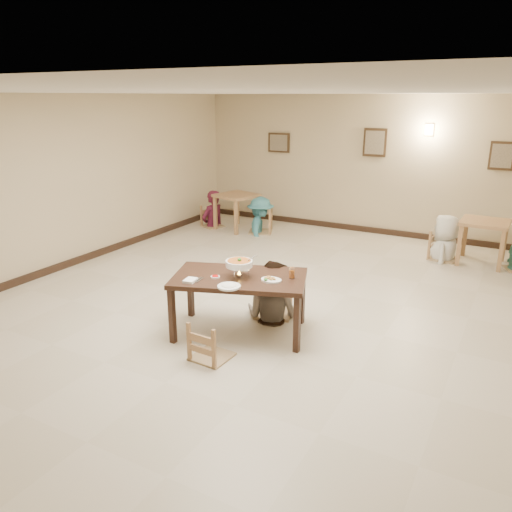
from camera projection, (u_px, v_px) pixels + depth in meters
The scene contains 29 objects.
floor at pixel (262, 309), 7.23m from camera, with size 10.00×10.00×0.00m, color beige.
ceiling at pixel (263, 92), 6.32m from camera, with size 10.00×10.00×0.00m, color silver.
wall_back at pixel (369, 165), 10.95m from camera, with size 10.00×10.00×0.00m, color #C8B38E.
wall_left at pixel (58, 184), 8.61m from camera, with size 10.00×10.00×0.00m, color #C8B38E.
baseboard_back at pixel (364, 229), 11.37m from camera, with size 8.00×0.06×0.12m, color black.
baseboard_left at pixel (69, 263), 9.03m from camera, with size 0.06×10.00×0.12m, color black.
picture_a at pixel (279, 143), 11.80m from camera, with size 0.55×0.04×0.45m.
picture_b at pixel (375, 143), 10.72m from camera, with size 0.50×0.04×0.60m.
picture_c at pixel (502, 156), 9.62m from camera, with size 0.45×0.04×0.55m.
wall_sconce at pixel (429, 130), 10.13m from camera, with size 0.16×0.05×0.22m, color #FFD88C.
main_table at pixel (239, 282), 6.32m from camera, with size 1.88×1.44×0.78m.
chair_far at pixel (274, 279), 6.92m from camera, with size 0.50×0.50×1.06m.
chair_near at pixel (211, 322), 5.76m from camera, with size 0.43×0.43×0.91m.
main_diner at pixel (272, 261), 6.72m from camera, with size 0.81×0.63×1.66m, color gray.
curry_warmer at pixel (239, 264), 6.21m from camera, with size 0.38×0.34×0.30m.
rice_plate_far at pixel (241, 269), 6.53m from camera, with size 0.26×0.26×0.06m.
rice_plate_near at pixel (229, 286), 5.93m from camera, with size 0.28×0.28×0.06m.
fried_plate at pixel (271, 280), 6.12m from camera, with size 0.26×0.26×0.06m.
chili_dish at pixel (215, 277), 6.24m from camera, with size 0.11×0.11×0.02m.
napkin_cutlery at pixel (191, 280), 6.11m from camera, with size 0.18×0.27×0.03m.
drink_glass at pixel (292, 273), 6.21m from camera, with size 0.07×0.07×0.14m.
bg_table_left at pixel (237, 200), 11.40m from camera, with size 1.01×1.01×0.82m.
bg_table_right at pixel (484, 228), 9.02m from camera, with size 0.83×0.83×0.81m.
bg_chair_ll at pixel (212, 207), 11.68m from camera, with size 0.44×0.44×0.94m.
bg_chair_lr at pixel (260, 209), 11.16m from camera, with size 0.50×0.50×1.07m.
bg_chair_rl at pixel (446, 233), 9.30m from camera, with size 0.49×0.49×1.04m.
bg_diner_a at pixel (212, 190), 11.56m from camera, with size 0.63×0.42×1.74m, color #50142A.
bg_diner_b at pixel (261, 197), 11.08m from camera, with size 1.05×0.60×1.63m, color teal.
bg_diner_c at pixel (448, 215), 9.20m from camera, with size 0.84×0.54×1.71m, color silver.
Camera 1 is at (3.12, -5.88, 2.94)m, focal length 35.00 mm.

